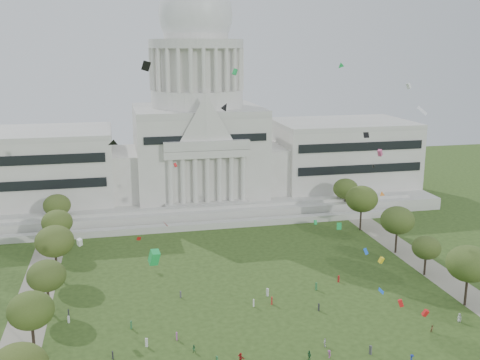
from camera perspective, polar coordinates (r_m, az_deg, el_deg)
capitol at (r=200.26m, az=-4.29°, el=3.98°), size 160.00×64.50×91.30m
path_left at (r=126.29m, az=-20.77°, el=-13.35°), size 8.00×160.00×0.04m
path_right at (r=146.24m, az=20.34°, el=-9.56°), size 8.00×160.00×0.04m
row_tree_l_2 at (r=110.89m, az=-20.49°, el=-12.31°), size 8.42×8.42×11.97m
row_tree_r_2 at (r=131.11m, az=22.22°, el=-7.88°), size 9.55×9.55×13.58m
row_tree_l_3 at (r=125.96m, az=-19.06°, el=-9.19°), size 8.12×8.12×11.55m
row_tree_r_3 at (r=145.41m, az=18.41°, el=-6.55°), size 7.01×7.01×9.98m
row_tree_l_4 at (r=142.78m, az=-18.32°, el=-5.93°), size 9.29×9.29×13.21m
row_tree_r_4 at (r=157.65m, az=15.71°, el=-3.96°), size 9.19×9.19×13.06m
row_tree_l_5 at (r=160.79m, az=-18.09°, el=-4.12°), size 8.33×8.33×11.85m
row_tree_r_5 at (r=174.17m, az=12.26°, el=-1.90°), size 9.82×9.82×13.96m
row_tree_l_6 at (r=178.32m, az=-18.10°, el=-2.46°), size 8.19×8.19×11.64m
row_tree_r_6 at (r=191.32m, az=10.68°, el=-0.88°), size 8.42×8.42×11.97m
person_0 at (r=126.50m, az=21.40°, el=-12.90°), size 1.08×0.92×1.87m
person_2 at (r=120.74m, az=18.95°, el=-14.08°), size 0.86×0.69×1.53m
person_3 at (r=107.64m, az=9.04°, el=-17.05°), size 0.68×1.07×1.53m
person_4 at (r=106.30m, az=7.04°, el=-17.27°), size 0.92×1.28×1.96m
person_5 at (r=105.08m, az=0.06°, el=-17.59°), size 1.45×1.82×1.85m
person_8 at (r=108.45m, az=-4.72°, el=-16.69°), size 0.79×0.59×1.47m
person_9 at (r=108.96m, az=17.05°, el=-17.01°), size 1.18×1.36×1.87m
person_10 at (r=110.87m, az=8.62°, el=-16.01°), size 0.77×1.10×1.70m
distant_crowd at (r=112.42m, az=-2.56°, el=-15.42°), size 62.28×42.07×1.93m
kite_swarm at (r=97.42m, az=5.69°, el=-2.86°), size 77.00×102.43×60.04m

